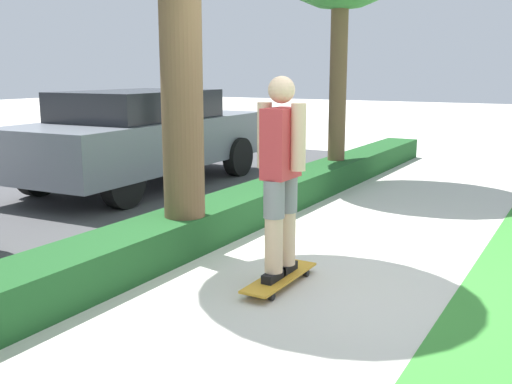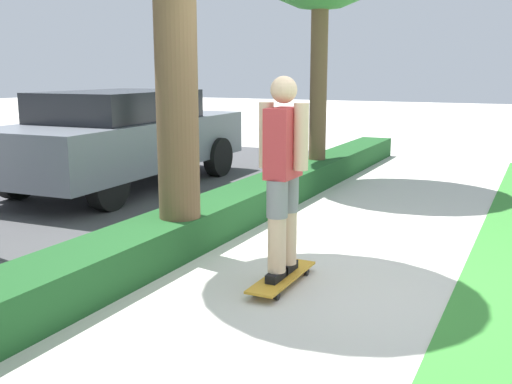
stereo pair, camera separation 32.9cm
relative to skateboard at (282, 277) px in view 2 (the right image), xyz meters
name	(u,v)px [view 2 (the right image)]	position (x,y,z in m)	size (l,w,h in m)	color
ground_plane	(325,281)	(0.24, -0.29, -0.07)	(60.00, 60.00, 0.00)	beige
hedge_row	(165,238)	(0.24, 1.31, 0.12)	(15.54, 0.60, 0.37)	#1E5123
skateboard	(282,277)	(0.00, 0.00, 0.00)	(0.93, 0.24, 0.08)	gold
skater_person	(283,172)	(0.00, 0.00, 0.87)	(0.49, 0.41, 1.61)	black
parked_car_middle	(125,136)	(2.90, 3.83, 0.70)	(4.61, 1.91, 1.44)	slate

